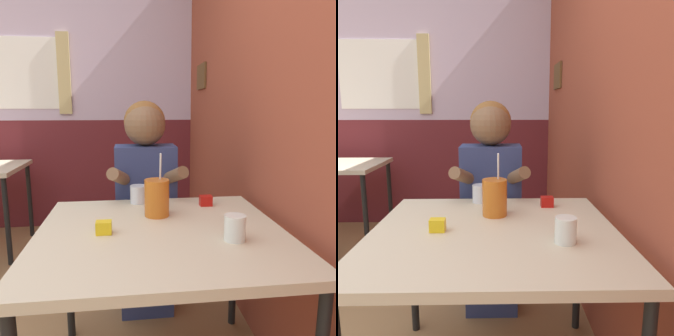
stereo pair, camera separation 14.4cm
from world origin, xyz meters
TOP-DOWN VIEW (x-y plane):
  - brick_wall_right at (1.51, 1.31)m, footprint 0.08×4.63m
  - back_wall at (-0.01, 2.65)m, footprint 5.96×0.09m
  - main_table at (0.95, 0.45)m, footprint 0.98×0.90m
  - person_seated at (0.92, 1.05)m, footprint 0.42×0.42m
  - cocktail_pitcher at (0.94, 0.62)m, footprint 0.11×0.11m
  - glass_near_pitcher at (0.87, 0.83)m, footprint 0.08×0.08m
  - glass_center at (1.20, 0.31)m, footprint 0.08×0.08m
  - condiment_ketchup at (1.20, 0.75)m, footprint 0.06×0.04m
  - condiment_mustard at (0.72, 0.43)m, footprint 0.06×0.04m

SIDE VIEW (x-z plane):
  - main_table at x=0.95m, z-range 0.31..1.05m
  - person_seated at x=0.92m, z-range 0.06..1.32m
  - condiment_ketchup at x=1.20m, z-range 0.74..0.79m
  - condiment_mustard at x=0.72m, z-range 0.74..0.79m
  - glass_near_pitcher at x=0.87m, z-range 0.74..0.83m
  - glass_center at x=1.20m, z-range 0.74..0.84m
  - cocktail_pitcher at x=0.94m, z-range 0.68..0.97m
  - brick_wall_right at x=1.51m, z-range 0.00..2.70m
  - back_wall at x=-0.01m, z-range 0.01..2.71m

